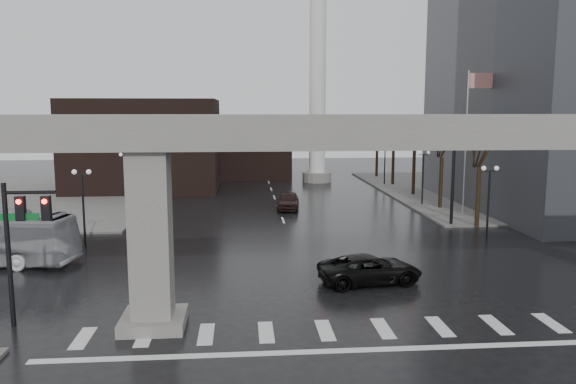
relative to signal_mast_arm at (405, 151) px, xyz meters
name	(u,v)px	position (x,y,z in m)	size (l,w,h in m)	color
ground	(321,321)	(-8.99, -18.80, -5.83)	(160.00, 160.00, 0.00)	black
sidewalk_ne	(510,191)	(17.01, 17.20, -5.75)	(28.00, 36.00, 0.15)	slate
sidewalk_nw	(19,197)	(-34.99, 17.20, -5.75)	(28.00, 36.00, 0.15)	slate
elevated_guideway	(354,159)	(-7.73, -18.80, 1.05)	(48.00, 2.60, 8.70)	gray
building_far_left	(146,144)	(-22.99, 23.20, -0.83)	(16.00, 14.00, 10.00)	black
building_far_mid	(251,147)	(-10.99, 33.20, -1.83)	(10.00, 10.00, 8.00)	black
smokestack	(318,72)	(-2.99, 27.20, 7.52)	(3.60, 3.60, 30.00)	white
signal_mast_arm	(405,151)	(0.00, 0.00, 0.00)	(12.12, 0.43, 8.00)	black
signal_left_pole	(21,230)	(-21.24, -18.30, -1.76)	(2.30, 0.30, 6.00)	black
flagpole_assembly	(470,126)	(6.30, 3.20, 1.70)	(2.06, 0.12, 12.00)	silver
lamp_right_0	(489,190)	(4.51, -4.80, -2.36)	(1.22, 0.32, 5.11)	black
lamp_right_1	(423,168)	(4.51, 9.20, -2.36)	(1.22, 0.32, 5.11)	black
lamp_right_2	(385,156)	(4.51, 23.20, -2.36)	(1.22, 0.32, 5.11)	black
lamp_left_0	(83,195)	(-22.49, -4.80, -2.36)	(1.22, 0.32, 5.11)	black
lamp_left_1	(127,171)	(-22.49, 9.20, -2.36)	(1.22, 0.32, 5.11)	black
lamp_left_2	(151,158)	(-22.49, 23.20, -2.36)	(1.22, 0.32, 5.11)	black
tree_right_0	(479,191)	(5.54, -0.78, -3.04)	(1.09, 1.58, 7.50)	black
tree_right_1	(441,178)	(5.54, 7.22, -2.98)	(1.09, 1.61, 7.67)	black
tree_right_2	(414,168)	(5.54, 15.22, -2.91)	(1.10, 1.63, 7.85)	black
tree_right_3	(393,160)	(5.54, 23.22, -2.85)	(1.11, 1.66, 8.02)	black
tree_right_4	(377,154)	(5.54, 31.22, -2.79)	(1.12, 1.69, 8.19)	black
pickup_truck	(370,269)	(-5.74, -13.76, -5.09)	(2.46, 5.34, 1.48)	black
far_car	(288,201)	(-8.15, 8.20, -5.04)	(1.85, 4.60, 1.57)	black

